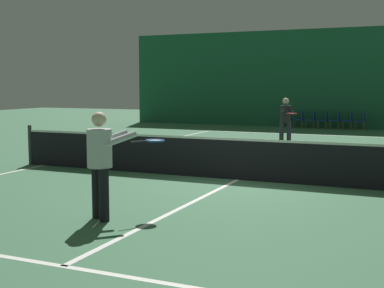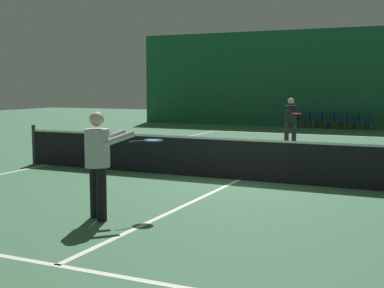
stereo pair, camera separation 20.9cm
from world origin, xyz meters
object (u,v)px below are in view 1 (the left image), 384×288
(courtside_chair_0, at_px, (288,118))
(courtside_chair_3, at_px, (324,119))
(courtside_chair_5, at_px, (349,119))
(courtside_chair_2, at_px, (312,119))
(tennis_net, at_px, (238,158))
(player_far, at_px, (286,118))
(courtside_chair_6, at_px, (361,120))
(player_near, at_px, (102,157))
(courtside_chair_4, at_px, (336,119))
(courtside_chair_1, at_px, (300,118))

(courtside_chair_0, xyz_separation_m, courtside_chair_3, (1.79, 0.00, 0.00))
(courtside_chair_3, distance_m, courtside_chair_5, 1.19)
(courtside_chair_2, bearing_deg, tennis_net, 5.06)
(player_far, bearing_deg, courtside_chair_6, 142.74)
(player_far, xyz_separation_m, courtside_chair_6, (1.69, 8.22, -0.51))
(player_near, relative_size, courtside_chair_4, 2.06)
(player_far, xyz_separation_m, courtside_chair_3, (-0.09, 8.22, -0.51))
(courtside_chair_3, height_order, courtside_chair_6, same)
(tennis_net, distance_m, player_far, 7.26)
(courtside_chair_2, xyz_separation_m, courtside_chair_3, (0.60, 0.00, 0.00))
(player_far, bearing_deg, courtside_chair_4, 150.88)
(player_near, xyz_separation_m, player_far, (0.13, 11.50, -0.02))
(courtside_chair_0, height_order, courtside_chair_1, same)
(player_far, distance_m, courtside_chair_6, 8.41)
(courtside_chair_3, bearing_deg, courtside_chair_4, 90.00)
(tennis_net, relative_size, courtside_chair_2, 14.29)
(player_far, height_order, courtside_chair_3, player_far)
(courtside_chair_3, bearing_deg, player_far, 0.63)
(courtside_chair_4, relative_size, courtside_chair_5, 1.00)
(courtside_chair_2, bearing_deg, courtside_chair_1, -90.00)
(player_near, distance_m, courtside_chair_1, 19.77)
(player_near, xyz_separation_m, courtside_chair_4, (0.64, 19.72, -0.52))
(player_far, bearing_deg, courtside_chair_1, 163.25)
(player_far, bearing_deg, courtside_chair_2, 159.16)
(courtside_chair_1, height_order, courtside_chair_3, same)
(courtside_chair_3, relative_size, courtside_chair_4, 1.00)
(player_far, height_order, courtside_chair_4, player_far)
(courtside_chair_3, height_order, courtside_chair_5, same)
(player_far, bearing_deg, tennis_net, -20.21)
(player_near, height_order, courtside_chair_6, player_near)
(courtside_chair_6, bearing_deg, courtside_chair_1, -90.00)
(tennis_net, distance_m, courtside_chair_5, 15.44)
(player_far, xyz_separation_m, courtside_chair_1, (-1.28, 8.22, -0.51))
(courtside_chair_1, bearing_deg, courtside_chair_2, 90.00)
(player_near, bearing_deg, tennis_net, 21.64)
(courtside_chair_1, height_order, courtside_chair_2, same)
(tennis_net, bearing_deg, courtside_chair_0, 99.41)
(tennis_net, relative_size, player_near, 6.93)
(courtside_chair_1, xyz_separation_m, courtside_chair_5, (2.38, 0.00, 0.00))
(player_near, xyz_separation_m, courtside_chair_3, (0.04, 19.72, -0.52))
(player_near, xyz_separation_m, courtside_chair_0, (-1.74, 19.72, -0.52))
(courtside_chair_1, relative_size, courtside_chair_6, 1.00)
(player_near, relative_size, courtside_chair_5, 2.06)
(courtside_chair_4, bearing_deg, player_near, -1.85)
(courtside_chair_2, bearing_deg, courtside_chair_6, 90.00)
(player_near, bearing_deg, courtside_chair_0, 37.43)
(tennis_net, xyz_separation_m, courtside_chair_3, (-0.77, 15.43, -0.03))
(courtside_chair_2, xyz_separation_m, courtside_chair_6, (2.38, 0.00, 0.00))
(courtside_chair_4, xyz_separation_m, courtside_chair_6, (1.19, 0.00, 0.00))
(courtside_chair_4, bearing_deg, courtside_chair_0, -90.00)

